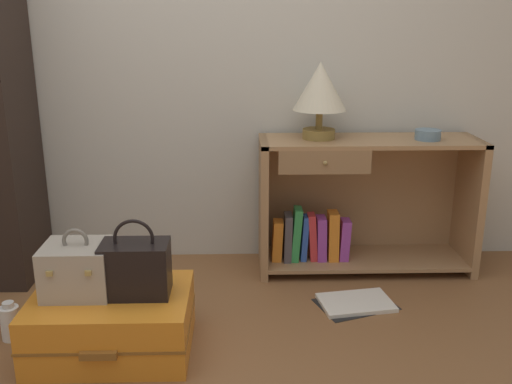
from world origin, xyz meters
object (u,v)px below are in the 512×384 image
handbag (136,268)px  open_book_on_floor (356,303)px  table_lamp (320,90)px  bowl (428,135)px  bookshelf (356,205)px  bottle (10,322)px  train_case (78,269)px  suitcase_large (112,322)px

handbag → open_book_on_floor: size_ratio=0.76×
table_lamp → bowl: 0.61m
bookshelf → open_book_on_floor: bearing=-99.0°
bottle → open_book_on_floor: (1.55, 0.27, -0.07)m
bottle → open_book_on_floor: bottle is taller
train_case → bottle: size_ratio=1.61×
bookshelf → bottle: bearing=-156.0°
suitcase_large → train_case: (-0.13, 0.02, 0.23)m
train_case → bottle: (-0.33, 0.07, -0.28)m
bookshelf → train_case: size_ratio=4.13×
train_case → handbag: 0.24m
bowl → train_case: (-1.64, -0.75, -0.40)m
suitcase_large → handbag: handbag is taller
bottle → table_lamp: bearing=27.2°
table_lamp → open_book_on_floor: table_lamp is taller
table_lamp → suitcase_large: bearing=-139.1°
table_lamp → open_book_on_floor: 1.09m
train_case → open_book_on_floor: train_case is taller
bowl → bottle: bowl is taller
suitcase_large → train_case: size_ratio=2.32×
bookshelf → table_lamp: 0.66m
suitcase_large → bottle: (-0.46, 0.10, -0.05)m
bowl → open_book_on_floor: size_ratio=0.31×
train_case → suitcase_large: bearing=-10.6°
bookshelf → bowl: size_ratio=8.73×
suitcase_large → table_lamp: bearing=40.9°
suitcase_large → open_book_on_floor: 1.16m
bowl → train_case: bearing=-155.4°
bookshelf → suitcase_large: 1.44m
table_lamp → suitcase_large: table_lamp is taller
bowl → train_case: size_ratio=0.47×
handbag → suitcase_large: bearing=-176.4°
train_case → handbag: bearing=-4.1°
handbag → open_book_on_floor: (0.98, 0.36, -0.36)m
bottle → handbag: bearing=-8.9°
train_case → open_book_on_floor: 1.31m
bookshelf → table_lamp: table_lamp is taller
bowl → suitcase_large: bearing=-152.9°
handbag → bottle: (-0.57, 0.09, -0.29)m
bookshelf → bottle: 1.80m
table_lamp → train_case: (-1.08, -0.80, -0.63)m
table_lamp → train_case: size_ratio=1.41×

